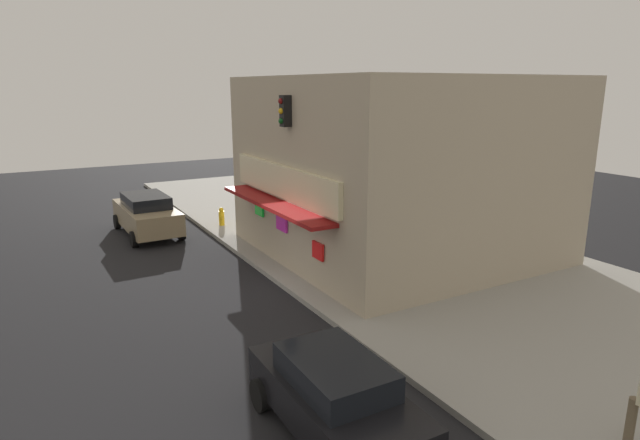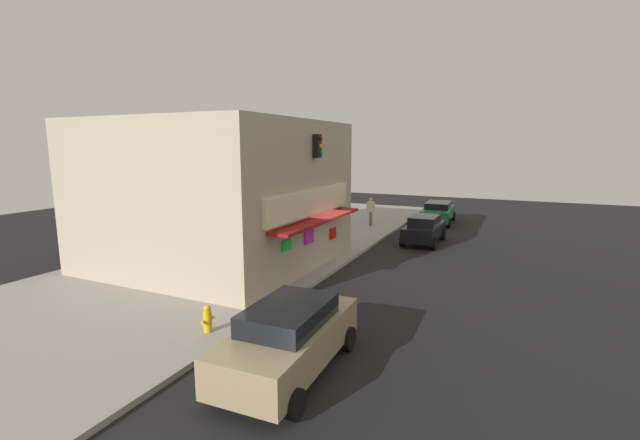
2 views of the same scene
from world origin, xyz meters
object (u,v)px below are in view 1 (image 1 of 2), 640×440
Objects in this scene: potted_plant_by_window at (283,220)px; parked_car_tan at (147,214)px; potted_plant_by_doorway at (354,259)px; parked_car_black at (335,396)px; fire_hydrant at (222,217)px; trash_can at (314,245)px; traffic_light at (291,159)px.

parked_car_tan reaches higher than potted_plant_by_window.
parked_car_tan is (-3.31, -4.78, 0.15)m from potted_plant_by_window.
parked_car_black is at bearing -35.46° from potted_plant_by_doorway.
fire_hydrant is 8.53m from potted_plant_by_doorway.
fire_hydrant is at bearing 168.24° from parked_car_black.
parked_car_black is (8.87, -4.47, 0.21)m from trash_can.
trash_can is 0.88× the size of potted_plant_by_window.
traffic_light is at bearing -135.33° from potted_plant_by_doorway.
traffic_light reaches higher than trash_can.
parked_car_tan is at bearing 179.86° from parked_car_black.
traffic_light is at bearing 21.75° from parked_car_tan.
potted_plant_by_window is (-4.29, 1.75, -3.16)m from traffic_light.
potted_plant_by_window is 5.81m from parked_car_tan.
potted_plant_by_window is at bearing 55.26° from parked_car_tan.
traffic_light is 6.82× the size of trash_can.
potted_plant_by_doorway reaches higher than fire_hydrant.
fire_hydrant is at bearing 77.46° from parked_car_tan.
trash_can is 3.26m from potted_plant_by_window.
potted_plant_by_window is (-3.24, 0.34, 0.14)m from trash_can.
traffic_light is 7.39× the size of fire_hydrant.
potted_plant_by_window is 13.03m from parked_car_black.
traffic_light reaches higher than parked_car_black.
potted_plant_by_doorway is 7.80m from parked_car_black.
fire_hydrant is at bearing -146.52° from potted_plant_by_window.
traffic_light reaches higher than fire_hydrant.
potted_plant_by_doorway is 5.77m from potted_plant_by_window.
parked_car_tan is at bearing -153.68° from potted_plant_by_doorway.
traffic_light reaches higher than parked_car_tan.
parked_car_tan reaches higher than parked_car_black.
traffic_light is 8.72m from parked_car_tan.
trash_can is at bearing 153.24° from parked_car_black.
trash_can reaches higher than fire_hydrant.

